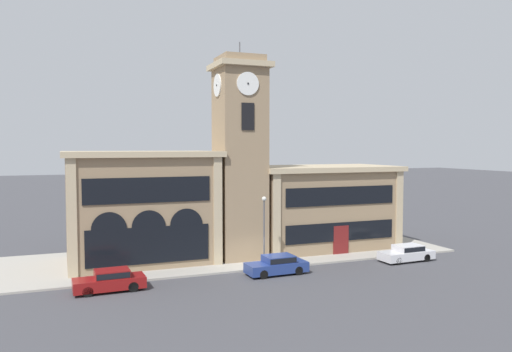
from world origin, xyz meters
The scene contains 9 objects.
ground_plane centered at (0.00, 0.00, 0.00)m, with size 300.00×300.00×0.00m, color #424247.
sidewalk_kerb centered at (0.00, 5.90, 0.07)m, with size 38.67×11.81×0.15m.
clock_tower centered at (0.00, 4.37, 8.65)m, with size 4.53×4.53×18.39m.
town_hall_left_wing centered at (-8.05, 6.10, 4.66)m, with size 12.36×8.05×9.26m.
town_hall_right_wing centered at (8.78, 6.11, 3.93)m, with size 13.82×8.05×7.81m.
parked_car_near centered at (-11.27, -1.55, 0.75)m, with size 4.69×1.96×1.43m.
parked_car_mid centered at (0.88, -1.55, 0.75)m, with size 4.70×2.03×1.43m.
parked_car_far centered at (12.80, -1.55, 0.72)m, with size 4.73×1.99×1.37m.
street_lamp centered at (0.62, 0.42, 3.83)m, with size 0.36×0.36×5.58m.
Camera 1 is at (-14.10, -35.57, 9.59)m, focal length 35.00 mm.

